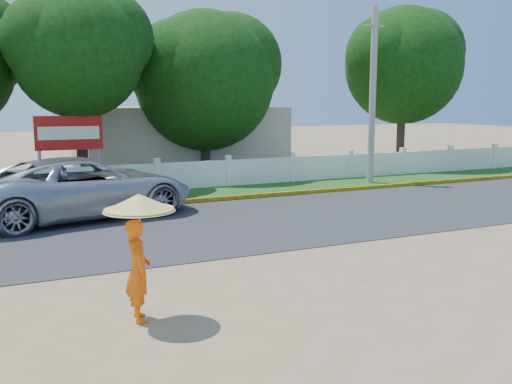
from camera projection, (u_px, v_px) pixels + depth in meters
ground at (295, 264)px, 12.36m from camera, size 120.00×120.00×0.00m
road at (219, 224)px, 16.39m from camera, size 60.00×7.00×0.02m
grass_verge at (168, 196)px, 21.09m from camera, size 60.00×3.50×0.03m
curb at (182, 202)px, 19.56m from camera, size 40.00×0.18×0.16m
fence at (157, 177)px, 22.30m from camera, size 40.00×0.10×1.10m
building_near at (179, 138)px, 29.47m from camera, size 10.00×6.00×3.20m
utility_pole at (373, 96)px, 24.03m from camera, size 0.28×0.28×7.39m
vehicle at (83, 188)px, 17.16m from camera, size 7.16×4.41×1.85m
monk_with_parasol at (139, 239)px, 9.02m from camera, size 1.14×1.14×2.07m
billboard at (69, 137)px, 21.75m from camera, size 2.50×0.13×2.95m
tree_row at (160, 70)px, 24.88m from camera, size 33.82×7.73×8.49m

